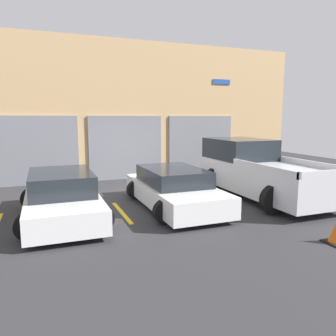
{
  "coord_description": "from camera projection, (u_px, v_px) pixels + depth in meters",
  "views": [
    {
      "loc": [
        -3.55,
        -10.72,
        2.62
      ],
      "look_at": [
        0.0,
        -1.51,
        1.1
      ],
      "focal_mm": 35.0,
      "sensor_mm": 36.0,
      "label": 1
    }
  ],
  "objects": [
    {
      "name": "parking_stripe_centre",
      "position": [
        221.0,
        202.0,
        10.25
      ],
      "size": [
        0.12,
        2.2,
        0.01
      ],
      "primitive_type": "cube",
      "color": "gold",
      "rests_on": "ground"
    },
    {
      "name": "ground_plane",
      "position": [
        153.0,
        193.0,
        11.54
      ],
      "size": [
        28.0,
        28.0,
        0.0
      ],
      "primitive_type": "plane",
      "color": "#2D2D30"
    },
    {
      "name": "shophouse_building",
      "position": [
        128.0,
        112.0,
        14.14
      ],
      "size": [
        16.0,
        0.68,
        5.84
      ],
      "color": "tan",
      "rests_on": "ground"
    },
    {
      "name": "parking_stripe_right",
      "position": [
        300.0,
        194.0,
        11.36
      ],
      "size": [
        0.12,
        2.2,
        0.01
      ],
      "primitive_type": "cube",
      "color": "gold",
      "rests_on": "ground"
    },
    {
      "name": "pickup_truck",
      "position": [
        257.0,
        171.0,
        10.98
      ],
      "size": [
        2.56,
        5.26,
        1.86
      ],
      "color": "silver",
      "rests_on": "ground"
    },
    {
      "name": "parking_stripe_left",
      "position": [
        122.0,
        212.0,
        9.13
      ],
      "size": [
        0.12,
        2.2,
        0.01
      ],
      "primitive_type": "cube",
      "color": "gold",
      "rests_on": "ground"
    },
    {
      "name": "sedan_white",
      "position": [
        174.0,
        189.0,
        9.63
      ],
      "size": [
        2.17,
        4.3,
        1.15
      ],
      "color": "white",
      "rests_on": "ground"
    },
    {
      "name": "sedan_side",
      "position": [
        62.0,
        197.0,
        8.51
      ],
      "size": [
        2.16,
        4.24,
        1.23
      ],
      "color": "white",
      "rests_on": "ground"
    }
  ]
}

